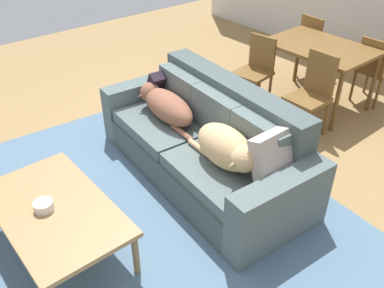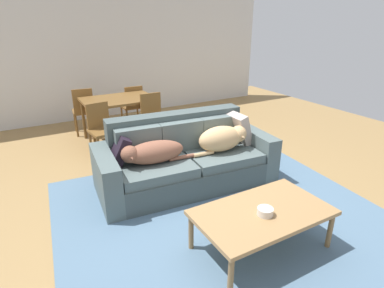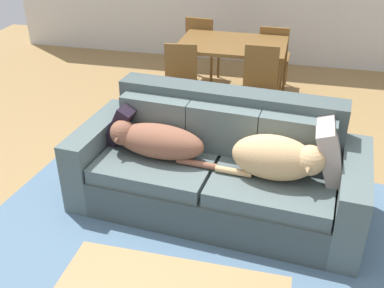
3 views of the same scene
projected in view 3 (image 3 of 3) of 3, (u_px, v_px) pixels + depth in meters
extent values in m
plane|color=#987647|center=(216.00, 223.00, 3.70)|extent=(10.00, 10.00, 0.00)
cube|color=slate|center=(191.00, 281.00, 3.14)|extent=(3.87, 3.60, 0.01)
cube|color=#434F4F|center=(216.00, 191.00, 3.80)|extent=(1.97, 1.12, 0.33)
cube|color=#516161|center=(162.00, 158.00, 3.82)|extent=(0.99, 1.00, 0.12)
cube|color=#516161|center=(275.00, 178.00, 3.56)|extent=(0.99, 1.00, 0.12)
cube|color=#434F4F|center=(229.00, 116.00, 3.84)|extent=(1.90, 0.40, 0.47)
cube|color=#516161|center=(156.00, 120.00, 3.87)|extent=(0.59, 0.21, 0.39)
cube|color=#516161|center=(223.00, 130.00, 3.70)|extent=(0.59, 0.21, 0.39)
cube|color=#516161|center=(296.00, 141.00, 3.54)|extent=(0.59, 0.21, 0.39)
cube|color=#516161|center=(101.00, 155.00, 4.02)|extent=(0.29, 0.98, 0.63)
cube|color=#516161|center=(351.00, 200.00, 3.43)|extent=(0.29, 0.98, 0.63)
ellipsoid|color=brown|center=(160.00, 141.00, 3.66)|extent=(0.76, 0.37, 0.27)
sphere|color=brown|center=(123.00, 133.00, 3.71)|extent=(0.21, 0.21, 0.21)
cone|color=brown|center=(118.00, 139.00, 3.64)|extent=(0.10, 0.12, 0.09)
cylinder|color=brown|center=(197.00, 164.00, 3.57)|extent=(0.34, 0.08, 0.05)
ellipsoid|color=tan|center=(273.00, 157.00, 3.38)|extent=(0.65, 0.38, 0.34)
sphere|color=tan|center=(310.00, 160.00, 3.27)|extent=(0.22, 0.22, 0.22)
cone|color=#9F7F57|center=(308.00, 169.00, 3.20)|extent=(0.11, 0.13, 0.10)
cylinder|color=tan|center=(233.00, 171.00, 3.47)|extent=(0.28, 0.07, 0.05)
cube|color=black|center=(125.00, 121.00, 3.91)|extent=(0.31, 0.39, 0.38)
cube|color=#AFA198|center=(330.00, 149.00, 3.42)|extent=(0.26, 0.45, 0.46)
cylinder|color=olive|center=(92.00, 276.00, 2.93)|extent=(0.05, 0.05, 0.39)
cube|color=brown|center=(232.00, 44.00, 5.33)|extent=(1.24, 0.87, 0.04)
cylinder|color=brown|center=(177.00, 83.00, 5.31)|extent=(0.05, 0.05, 0.74)
cylinder|color=brown|center=(276.00, 93.00, 5.08)|extent=(0.05, 0.05, 0.74)
cylinder|color=brown|center=(192.00, 62.00, 5.96)|extent=(0.05, 0.05, 0.74)
cylinder|color=brown|center=(281.00, 69.00, 5.73)|extent=(0.05, 0.05, 0.74)
cube|color=brown|center=(179.00, 87.00, 5.04)|extent=(0.45, 0.45, 0.04)
cube|color=brown|center=(181.00, 62.00, 5.08)|extent=(0.36, 0.08, 0.41)
cylinder|color=brown|center=(162.00, 112.00, 5.02)|extent=(0.04, 0.04, 0.41)
cylinder|color=brown|center=(193.00, 113.00, 4.99)|extent=(0.04, 0.04, 0.41)
cylinder|color=brown|center=(167.00, 99.00, 5.31)|extent=(0.04, 0.04, 0.41)
cylinder|color=brown|center=(196.00, 100.00, 5.28)|extent=(0.04, 0.04, 0.41)
cube|color=brown|center=(257.00, 96.00, 4.81)|extent=(0.40, 0.40, 0.04)
cube|color=brown|center=(261.00, 67.00, 4.84)|extent=(0.36, 0.04, 0.47)
cylinder|color=brown|center=(237.00, 121.00, 4.82)|extent=(0.04, 0.04, 0.42)
cylinder|color=brown|center=(270.00, 124.00, 4.75)|extent=(0.04, 0.04, 0.42)
cylinder|color=brown|center=(242.00, 108.00, 5.11)|extent=(0.04, 0.04, 0.42)
cylinder|color=brown|center=(273.00, 111.00, 5.03)|extent=(0.04, 0.04, 0.42)
cube|color=brown|center=(203.00, 49.00, 6.18)|extent=(0.44, 0.44, 0.04)
cube|color=brown|center=(199.00, 35.00, 5.92)|extent=(0.36, 0.07, 0.44)
cylinder|color=brown|center=(218.00, 63.00, 6.39)|extent=(0.04, 0.04, 0.42)
cylinder|color=brown|center=(195.00, 60.00, 6.48)|extent=(0.04, 0.04, 0.42)
cylinder|color=brown|center=(211.00, 71.00, 6.11)|extent=(0.04, 0.04, 0.42)
cylinder|color=brown|center=(187.00, 68.00, 6.20)|extent=(0.04, 0.04, 0.42)
cube|color=brown|center=(273.00, 57.00, 5.94)|extent=(0.41, 0.41, 0.04)
cube|color=brown|center=(274.00, 44.00, 5.68)|extent=(0.36, 0.04, 0.42)
cylinder|color=brown|center=(286.00, 70.00, 6.16)|extent=(0.04, 0.04, 0.41)
cylinder|color=brown|center=(261.00, 68.00, 6.23)|extent=(0.04, 0.04, 0.41)
cylinder|color=brown|center=(284.00, 79.00, 5.87)|extent=(0.04, 0.04, 0.41)
cylinder|color=brown|center=(257.00, 77.00, 5.95)|extent=(0.04, 0.04, 0.41)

